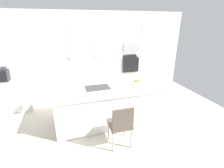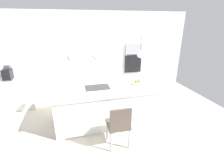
{
  "view_description": "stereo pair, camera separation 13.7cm",
  "coord_description": "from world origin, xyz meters",
  "px_view_note": "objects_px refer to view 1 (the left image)",
  "views": [
    {
      "loc": [
        -0.91,
        -3.39,
        2.27
      ],
      "look_at": [
        0.1,
        0.0,
        0.93
      ],
      "focal_mm": 26.13,
      "sensor_mm": 36.0,
      "label": 1
    },
    {
      "loc": [
        -0.78,
        -3.42,
        2.27
      ],
      "look_at": [
        0.1,
        0.0,
        0.93
      ],
      "focal_mm": 26.13,
      "sensor_mm": 36.0,
      "label": 2
    }
  ],
  "objects_px": {
    "fruit_bowl": "(137,82)",
    "oven": "(131,64)",
    "chair_near": "(121,124)",
    "microwave": "(131,49)",
    "coffee_machine": "(4,75)"
  },
  "relations": [
    {
      "from": "microwave",
      "to": "chair_near",
      "type": "xyz_separation_m",
      "value": [
        -1.24,
        -2.54,
        -0.97
      ]
    },
    {
      "from": "coffee_machine",
      "to": "chair_near",
      "type": "bearing_deg",
      "value": -42.78
    },
    {
      "from": "fruit_bowl",
      "to": "chair_near",
      "type": "distance_m",
      "value": 1.25
    },
    {
      "from": "coffee_machine",
      "to": "microwave",
      "type": "bearing_deg",
      "value": 4.63
    },
    {
      "from": "fruit_bowl",
      "to": "oven",
      "type": "height_order",
      "value": "oven"
    },
    {
      "from": "coffee_machine",
      "to": "oven",
      "type": "distance_m",
      "value": 3.68
    },
    {
      "from": "coffee_machine",
      "to": "microwave",
      "type": "height_order",
      "value": "microwave"
    },
    {
      "from": "fruit_bowl",
      "to": "oven",
      "type": "bearing_deg",
      "value": 72.18
    },
    {
      "from": "microwave",
      "to": "oven",
      "type": "relative_size",
      "value": 0.96
    },
    {
      "from": "microwave",
      "to": "coffee_machine",
      "type": "bearing_deg",
      "value": -175.37
    },
    {
      "from": "fruit_bowl",
      "to": "coffee_machine",
      "type": "height_order",
      "value": "coffee_machine"
    },
    {
      "from": "fruit_bowl",
      "to": "microwave",
      "type": "bearing_deg",
      "value": 72.18
    },
    {
      "from": "fruit_bowl",
      "to": "microwave",
      "type": "distance_m",
      "value": 1.78
    },
    {
      "from": "chair_near",
      "to": "oven",
      "type": "bearing_deg",
      "value": 63.93
    },
    {
      "from": "microwave",
      "to": "chair_near",
      "type": "bearing_deg",
      "value": -116.07
    }
  ]
}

